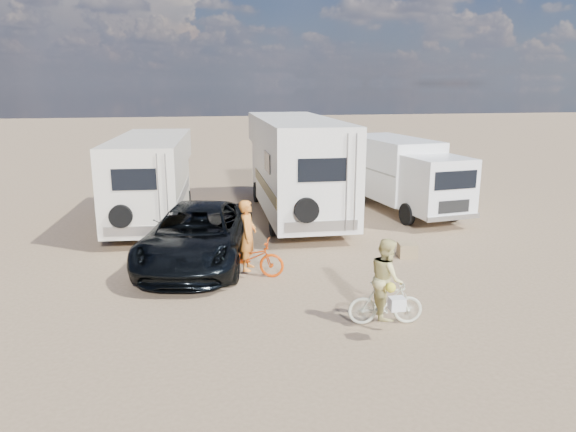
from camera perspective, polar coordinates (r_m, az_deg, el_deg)
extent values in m
plane|color=#997B5B|center=(13.22, 7.12, -7.21)|extent=(140.00, 140.00, 0.00)
imported|color=black|center=(14.66, -9.61, -2.01)|extent=(3.67, 5.97, 1.54)
imported|color=#C93D06|center=(13.58, -4.24, -4.44)|extent=(1.92, 1.19, 0.95)
imported|color=beige|center=(11.09, 10.27, -9.05)|extent=(1.55, 0.63, 0.91)
imported|color=orange|center=(13.45, -4.27, -2.77)|extent=(0.61, 0.75, 1.78)
imported|color=#D8CB7D|center=(10.96, 10.35, -7.35)|extent=(0.71, 0.86, 1.61)
imported|color=black|center=(20.01, 14.46, 1.16)|extent=(1.96, 1.19, 0.97)
cube|color=#2B5A7F|center=(15.72, -5.77, -2.95)|extent=(0.61, 0.54, 0.41)
cube|color=#89714E|center=(15.47, 12.49, -3.53)|extent=(0.56, 0.56, 0.39)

